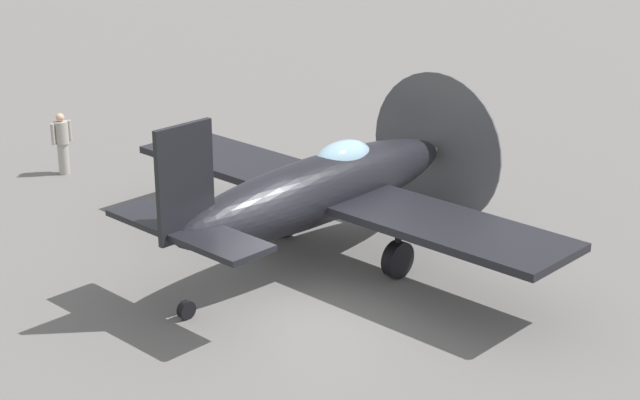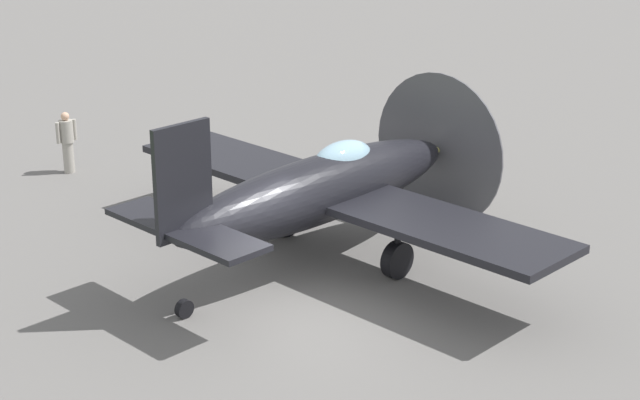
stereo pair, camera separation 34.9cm
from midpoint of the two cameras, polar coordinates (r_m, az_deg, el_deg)
ground_plane at (r=19.73m, az=-1.89°, el=-6.81°), size 160.00×160.00×0.00m
airplane_lead at (r=21.80m, az=-0.13°, el=0.70°), size 11.44×9.05×4.07m
ground_crew_chief at (r=28.80m, az=-14.67°, el=3.17°), size 0.38×0.63×1.73m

